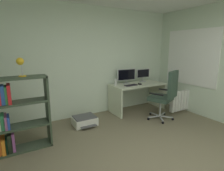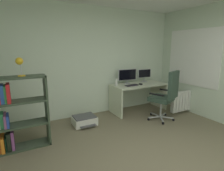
{
  "view_description": "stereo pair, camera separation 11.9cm",
  "coord_description": "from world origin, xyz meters",
  "px_view_note": "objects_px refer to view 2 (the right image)",
  "views": [
    {
      "loc": [
        -1.65,
        -1.39,
        1.68
      ],
      "look_at": [
        0.33,
        2.04,
        0.84
      ],
      "focal_mm": 29.17,
      "sensor_mm": 36.0,
      "label": 1
    },
    {
      "loc": [
        -1.55,
        -1.45,
        1.68
      ],
      "look_at": [
        0.33,
        2.04,
        0.84
      ],
      "focal_mm": 29.17,
      "sensor_mm": 36.0,
      "label": 2
    }
  ],
  "objects_px": {
    "computer_mouse": "(141,84)",
    "monitor_main": "(127,75)",
    "bookshelf": "(9,116)",
    "printer": "(84,120)",
    "keyboard": "(132,85)",
    "desktop_speaker": "(116,82)",
    "desk": "(138,91)",
    "monitor_secondary": "(144,74)",
    "radiator": "(186,100)",
    "office_chair": "(166,94)",
    "desk_lamp": "(20,63)"
  },
  "relations": [
    {
      "from": "desk",
      "to": "monitor_main",
      "type": "bearing_deg",
      "value": 144.18
    },
    {
      "from": "desk_lamp",
      "to": "office_chair",
      "type": "bearing_deg",
      "value": -5.36
    },
    {
      "from": "radiator",
      "to": "office_chair",
      "type": "bearing_deg",
      "value": -169.58
    },
    {
      "from": "keyboard",
      "to": "bookshelf",
      "type": "height_order",
      "value": "bookshelf"
    },
    {
      "from": "keyboard",
      "to": "radiator",
      "type": "relative_size",
      "value": 0.34
    },
    {
      "from": "bookshelf",
      "to": "desktop_speaker",
      "type": "bearing_deg",
      "value": 16.89
    },
    {
      "from": "bookshelf",
      "to": "radiator",
      "type": "bearing_deg",
      "value": -1.5
    },
    {
      "from": "computer_mouse",
      "to": "printer",
      "type": "bearing_deg",
      "value": -164.76
    },
    {
      "from": "monitor_main",
      "to": "desk_lamp",
      "type": "xyz_separation_m",
      "value": [
        -2.51,
        -0.77,
        0.48
      ]
    },
    {
      "from": "computer_mouse",
      "to": "printer",
      "type": "relative_size",
      "value": 0.2
    },
    {
      "from": "keyboard",
      "to": "computer_mouse",
      "type": "relative_size",
      "value": 3.4
    },
    {
      "from": "keyboard",
      "to": "office_chair",
      "type": "bearing_deg",
      "value": -63.77
    },
    {
      "from": "desk",
      "to": "radiator",
      "type": "distance_m",
      "value": 1.27
    },
    {
      "from": "bookshelf",
      "to": "radiator",
      "type": "height_order",
      "value": "bookshelf"
    },
    {
      "from": "computer_mouse",
      "to": "monitor_main",
      "type": "bearing_deg",
      "value": 141.18
    },
    {
      "from": "desk_lamp",
      "to": "radiator",
      "type": "distance_m",
      "value": 3.96
    },
    {
      "from": "desk_lamp",
      "to": "monitor_secondary",
      "type": "bearing_deg",
      "value": 14.07
    },
    {
      "from": "office_chair",
      "to": "computer_mouse",
      "type": "bearing_deg",
      "value": 101.18
    },
    {
      "from": "desk",
      "to": "computer_mouse",
      "type": "relative_size",
      "value": 14.39
    },
    {
      "from": "bookshelf",
      "to": "monitor_main",
      "type": "bearing_deg",
      "value": 15.7
    },
    {
      "from": "desk",
      "to": "monitor_secondary",
      "type": "xyz_separation_m",
      "value": [
        0.31,
        0.18,
        0.4
      ]
    },
    {
      "from": "monitor_secondary",
      "to": "desk_lamp",
      "type": "distance_m",
      "value": 3.2
    },
    {
      "from": "desktop_speaker",
      "to": "printer",
      "type": "height_order",
      "value": "desktop_speaker"
    },
    {
      "from": "keyboard",
      "to": "office_chair",
      "type": "height_order",
      "value": "office_chair"
    },
    {
      "from": "computer_mouse",
      "to": "bookshelf",
      "type": "relative_size",
      "value": 0.08
    },
    {
      "from": "keyboard",
      "to": "bookshelf",
      "type": "relative_size",
      "value": 0.28
    },
    {
      "from": "desktop_speaker",
      "to": "printer",
      "type": "distance_m",
      "value": 1.26
    },
    {
      "from": "keyboard",
      "to": "desktop_speaker",
      "type": "relative_size",
      "value": 2.0
    },
    {
      "from": "monitor_main",
      "to": "keyboard",
      "type": "xyz_separation_m",
      "value": [
        -0.05,
        -0.28,
        -0.21
      ]
    },
    {
      "from": "monitor_secondary",
      "to": "desk_lamp",
      "type": "relative_size",
      "value": 1.39
    },
    {
      "from": "printer",
      "to": "computer_mouse",
      "type": "bearing_deg",
      "value": 3.07
    },
    {
      "from": "monitor_main",
      "to": "desk_lamp",
      "type": "height_order",
      "value": "desk_lamp"
    },
    {
      "from": "desk",
      "to": "computer_mouse",
      "type": "xyz_separation_m",
      "value": [
        -0.02,
        -0.11,
        0.21
      ]
    },
    {
      "from": "desktop_speaker",
      "to": "bookshelf",
      "type": "relative_size",
      "value": 0.14
    },
    {
      "from": "office_chair",
      "to": "desk",
      "type": "bearing_deg",
      "value": 98.76
    },
    {
      "from": "bookshelf",
      "to": "radiator",
      "type": "relative_size",
      "value": 1.21
    },
    {
      "from": "desktop_speaker",
      "to": "radiator",
      "type": "distance_m",
      "value": 1.9
    },
    {
      "from": "desk",
      "to": "keyboard",
      "type": "bearing_deg",
      "value": -160.75
    },
    {
      "from": "radiator",
      "to": "monitor_secondary",
      "type": "bearing_deg",
      "value": 129.63
    },
    {
      "from": "radiator",
      "to": "computer_mouse",
      "type": "bearing_deg",
      "value": 150.69
    },
    {
      "from": "desk_lamp",
      "to": "printer",
      "type": "xyz_separation_m",
      "value": [
        1.17,
        0.4,
        -1.34
      ]
    },
    {
      "from": "printer",
      "to": "radiator",
      "type": "relative_size",
      "value": 0.49
    },
    {
      "from": "desk_lamp",
      "to": "computer_mouse",
      "type": "bearing_deg",
      "value": 10.06
    },
    {
      "from": "keyboard",
      "to": "desktop_speaker",
      "type": "bearing_deg",
      "value": 140.49
    },
    {
      "from": "printer",
      "to": "monitor_main",
      "type": "bearing_deg",
      "value": 15.31
    },
    {
      "from": "monitor_secondary",
      "to": "desk",
      "type": "bearing_deg",
      "value": -150.33
    },
    {
      "from": "monitor_main",
      "to": "office_chair",
      "type": "bearing_deg",
      "value": -69.98
    },
    {
      "from": "monitor_secondary",
      "to": "computer_mouse",
      "type": "height_order",
      "value": "monitor_secondary"
    },
    {
      "from": "bookshelf",
      "to": "desk_lamp",
      "type": "relative_size",
      "value": 4.14
    },
    {
      "from": "keyboard",
      "to": "radiator",
      "type": "height_order",
      "value": "keyboard"
    }
  ]
}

